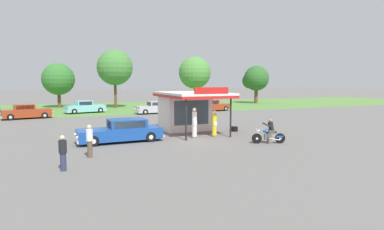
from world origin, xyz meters
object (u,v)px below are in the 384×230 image
(parked_car_back_row_far_right, at_px, (85,107))
(gas_pump_offside, at_px, (214,124))
(parked_car_back_row_centre_left, at_px, (211,106))
(bystander_chatting_near_pumps, at_px, (63,152))
(motorcycle_with_rider, at_px, (269,133))
(bystander_admiring_sedan, at_px, (90,140))
(spare_tire_stack, at_px, (234,129))
(gas_pump_nearside, at_px, (194,124))
(featured_classic_sedan, at_px, (121,131))
(parked_car_back_row_far_left, at_px, (26,112))
(parked_car_back_row_centre, at_px, (155,108))

(parked_car_back_row_far_right, bearing_deg, gas_pump_offside, -72.00)
(parked_car_back_row_centre_left, bearing_deg, bystander_chatting_near_pumps, -128.42)
(parked_car_back_row_far_right, height_order, bystander_chatting_near_pumps, bystander_chatting_near_pumps)
(gas_pump_offside, distance_m, motorcycle_with_rider, 4.25)
(bystander_admiring_sedan, distance_m, spare_tire_stack, 12.49)
(gas_pump_nearside, distance_m, featured_classic_sedan, 5.03)
(gas_pump_nearside, xyz_separation_m, gas_pump_offside, (1.56, -0.00, -0.11))
(motorcycle_with_rider, distance_m, bystander_chatting_near_pumps, 12.42)
(gas_pump_nearside, distance_m, parked_car_back_row_centre_left, 20.75)
(motorcycle_with_rider, distance_m, parked_car_back_row_far_left, 26.51)
(gas_pump_nearside, relative_size, parked_car_back_row_centre_left, 0.37)
(motorcycle_with_rider, xyz_separation_m, parked_car_back_row_centre, (-1.21, 21.68, 0.03))
(spare_tire_stack, bearing_deg, gas_pump_nearside, -158.77)
(featured_classic_sedan, relative_size, bystander_chatting_near_pumps, 3.52)
(featured_classic_sedan, height_order, bystander_chatting_near_pumps, bystander_chatting_near_pumps)
(featured_classic_sedan, xyz_separation_m, bystander_chatting_near_pumps, (-3.68, -6.06, 0.15))
(gas_pump_offside, relative_size, parked_car_back_row_far_right, 0.36)
(parked_car_back_row_far_right, relative_size, bystander_chatting_near_pumps, 3.28)
(parked_car_back_row_far_left, bearing_deg, gas_pump_offside, -52.95)
(gas_pump_offside, xyz_separation_m, parked_car_back_row_centre, (0.84, 17.97, -0.18))
(gas_pump_nearside, bearing_deg, gas_pump_offside, -0.00)
(parked_car_back_row_centre, xyz_separation_m, bystander_chatting_near_pumps, (-11.07, -23.50, 0.15))
(parked_car_back_row_far_left, distance_m, bystander_admiring_sedan, 21.61)
(spare_tire_stack, bearing_deg, parked_car_back_row_centre_left, 70.13)
(gas_pump_nearside, relative_size, featured_classic_sedan, 0.38)
(bystander_chatting_near_pumps, distance_m, spare_tire_stack, 14.66)
(bystander_admiring_sedan, distance_m, bystander_chatting_near_pumps, 2.58)
(featured_classic_sedan, distance_m, bystander_admiring_sedan, 4.52)
(parked_car_back_row_centre_left, relative_size, spare_tire_stack, 9.62)
(parked_car_back_row_centre_left, bearing_deg, parked_car_back_row_centre, -178.80)
(gas_pump_nearside, xyz_separation_m, parked_car_back_row_far_left, (-11.88, 17.80, -0.27))
(parked_car_back_row_far_left, xyz_separation_m, parked_car_back_row_centre, (14.28, 0.16, -0.02))
(gas_pump_nearside, xyz_separation_m, parked_car_back_row_far_right, (-5.61, 22.07, -0.28))
(gas_pump_offside, bearing_deg, spare_tire_stack, 32.02)
(bystander_admiring_sedan, relative_size, spare_tire_stack, 2.87)
(gas_pump_offside, height_order, motorcycle_with_rider, gas_pump_offside)
(parked_car_back_row_centre_left, bearing_deg, bystander_admiring_sedan, -129.09)
(featured_classic_sedan, height_order, parked_car_back_row_centre_left, parked_car_back_row_centre_left)
(featured_classic_sedan, xyz_separation_m, parked_car_back_row_centre, (7.39, 17.44, 0.00))
(parked_car_back_row_centre_left, relative_size, bystander_admiring_sedan, 3.35)
(parked_car_back_row_far_right, bearing_deg, featured_classic_sedan, -88.36)
(featured_classic_sedan, relative_size, bystander_admiring_sedan, 3.26)
(featured_classic_sedan, bearing_deg, parked_car_back_row_far_right, 91.64)
(parked_car_back_row_centre, relative_size, spare_tire_stack, 8.35)
(motorcycle_with_rider, height_order, parked_car_back_row_centre, motorcycle_with_rider)
(bystander_admiring_sedan, bearing_deg, bystander_chatting_near_pumps, -121.16)
(bystander_chatting_near_pumps, bearing_deg, gas_pump_nearside, 32.53)
(gas_pump_nearside, distance_m, parked_car_back_row_centre, 18.13)
(motorcycle_with_rider, bearing_deg, gas_pump_nearside, 134.18)
(parked_car_back_row_far_left, xyz_separation_m, bystander_admiring_sedan, (4.54, -21.13, 0.21))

